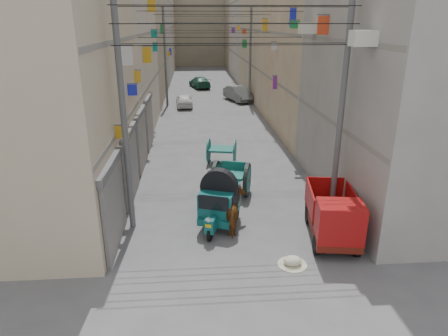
{
  "coord_description": "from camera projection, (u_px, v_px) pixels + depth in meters",
  "views": [
    {
      "loc": [
        -1.34,
        -6.86,
        6.84
      ],
      "look_at": [
        -0.31,
        6.5,
        1.93
      ],
      "focal_mm": 32.0,
      "sensor_mm": 36.0,
      "label": 1
    }
  ],
  "objects": [
    {
      "name": "horse",
      "position": [
        236.0,
        211.0,
        13.77
      ],
      "size": [
        0.85,
        1.69,
        1.4
      ],
      "primitive_type": "imported",
      "rotation": [
        0.0,
        0.0,
        3.08
      ],
      "color": "maroon",
      "rests_on": "ground"
    },
    {
      "name": "end_cap_building",
      "position": [
        199.0,
        24.0,
        68.43
      ],
      "size": [
        22.0,
        10.0,
        13.0
      ],
      "primitive_type": "cube",
      "color": "gray",
      "rests_on": "ground"
    },
    {
      "name": "tonga_cart",
      "position": [
        231.0,
        178.0,
        16.61
      ],
      "size": [
        2.01,
        3.36,
        1.43
      ],
      "rotation": [
        0.0,
        0.0,
        -0.28
      ],
      "color": "black",
      "rests_on": "ground"
    },
    {
      "name": "ac_units",
      "position": [
        336.0,
        4.0,
        13.76
      ],
      "size": [
        0.7,
        6.55,
        3.35
      ],
      "color": "beige",
      "rests_on": "ground"
    },
    {
      "name": "mini_truck",
      "position": [
        334.0,
        220.0,
        12.82
      ],
      "size": [
        1.87,
        3.34,
        1.78
      ],
      "rotation": [
        0.0,
        0.0,
        -0.15
      ],
      "color": "black",
      "rests_on": "ground"
    },
    {
      "name": "overhead_cables",
      "position": [
        218.0,
        24.0,
        20.03
      ],
      "size": [
        7.4,
        22.52,
        1.12
      ],
      "color": "black",
      "rests_on": "ground"
    },
    {
      "name": "building_row_left",
      "position": [
        121.0,
        27.0,
        38.03
      ],
      "size": [
        8.0,
        62.0,
        14.0
      ],
      "color": "tan",
      "rests_on": "ground"
    },
    {
      "name": "signboards",
      "position": [
        212.0,
        74.0,
        27.97
      ],
      "size": [
        8.22,
        40.52,
        5.67
      ],
      "color": "red",
      "rests_on": "ground"
    },
    {
      "name": "second_cart",
      "position": [
        222.0,
        150.0,
        20.41
      ],
      "size": [
        1.64,
        1.51,
        1.26
      ],
      "rotation": [
        0.0,
        0.0,
        -0.19
      ],
      "color": "#145B53",
      "rests_on": "ground"
    },
    {
      "name": "distant_car_green",
      "position": [
        200.0,
        82.0,
        44.12
      ],
      "size": [
        2.59,
        4.45,
        1.21
      ],
      "primitive_type": "imported",
      "rotation": [
        0.0,
        0.0,
        3.37
      ],
      "color": "#1D5641",
      "rests_on": "ground"
    },
    {
      "name": "shutters_left",
      "position": [
        137.0,
        150.0,
        17.79
      ],
      "size": [
        0.18,
        14.4,
        2.88
      ],
      "color": "#4D4D52",
      "rests_on": "ground"
    },
    {
      "name": "building_row_right",
      "position": [
        287.0,
        26.0,
        39.18
      ],
      "size": [
        8.0,
        62.0,
        14.0
      ],
      "color": "gray",
      "rests_on": "ground"
    },
    {
      "name": "auto_rickshaw",
      "position": [
        219.0,
        200.0,
        14.03
      ],
      "size": [
        1.77,
        2.37,
        1.61
      ],
      "rotation": [
        0.0,
        0.0,
        -0.33
      ],
      "color": "black",
      "rests_on": "ground"
    },
    {
      "name": "distant_car_grey",
      "position": [
        238.0,
        94.0,
        36.63
      ],
      "size": [
        2.62,
        4.28,
        1.33
      ],
      "primitive_type": "imported",
      "rotation": [
        0.0,
        0.0,
        0.32
      ],
      "color": "#505452",
      "rests_on": "ground"
    },
    {
      "name": "feed_sack",
      "position": [
        293.0,
        261.0,
        11.92
      ],
      "size": [
        0.55,
        0.44,
        0.27
      ],
      "primitive_type": "ellipsoid",
      "color": "beige",
      "rests_on": "ground"
    },
    {
      "name": "utility_poles",
      "position": [
        215.0,
        74.0,
        23.41
      ],
      "size": [
        7.4,
        22.2,
        8.0
      ],
      "color": "#515153",
      "rests_on": "ground"
    },
    {
      "name": "distant_car_white",
      "position": [
        184.0,
        100.0,
        34.04
      ],
      "size": [
        1.54,
        3.41,
        1.14
      ],
      "primitive_type": "imported",
      "rotation": [
        0.0,
        0.0,
        3.2
      ],
      "color": "silver",
      "rests_on": "ground"
    }
  ]
}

